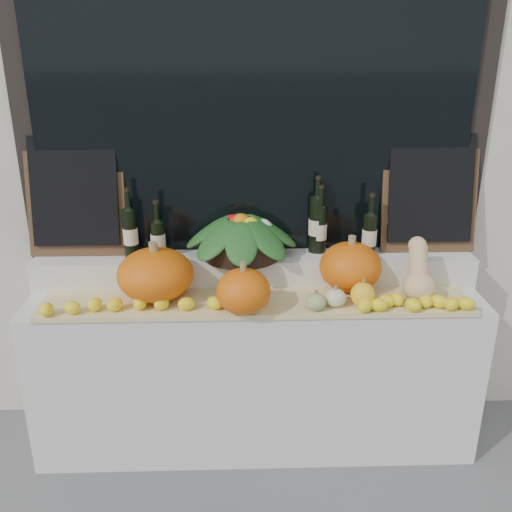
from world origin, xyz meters
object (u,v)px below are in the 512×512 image
butternut_squash (419,276)px  pumpkin_right (350,267)px  pumpkin_left (155,274)px  produce_bowl (241,235)px  wine_bottle_tall (317,224)px

butternut_squash → pumpkin_right: bearing=159.4°
pumpkin_left → produce_bowl: 0.49m
pumpkin_right → butternut_squash: (0.31, -0.12, -0.01)m
butternut_squash → produce_bowl: size_ratio=0.48×
butternut_squash → wine_bottle_tall: size_ratio=0.73×
pumpkin_right → produce_bowl: produce_bowl is taller
pumpkin_left → wine_bottle_tall: (0.82, 0.27, 0.16)m
produce_bowl → pumpkin_left: bearing=-152.8°
pumpkin_right → wine_bottle_tall: (-0.15, 0.20, 0.16)m
pumpkin_right → produce_bowl: size_ratio=0.51×
pumpkin_right → wine_bottle_tall: 0.30m
pumpkin_right → butternut_squash: size_ratio=1.05×
butternut_squash → produce_bowl: bearing=163.3°
wine_bottle_tall → produce_bowl: bearing=-171.9°
pumpkin_right → pumpkin_left: bearing=-175.6°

